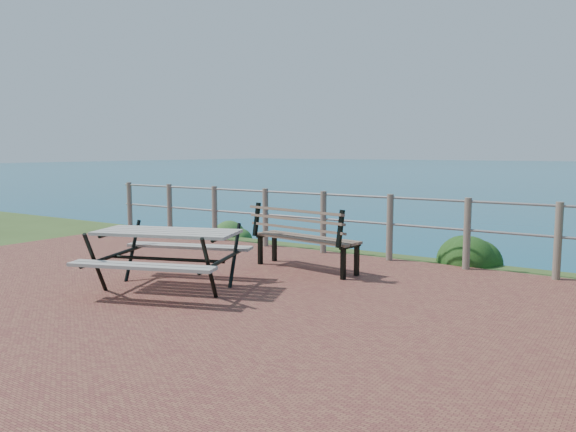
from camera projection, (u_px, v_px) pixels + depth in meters
name	position (u px, v px, depth m)	size (l,w,h in m)	color
ground	(175.00, 299.00, 6.33)	(10.00, 7.00, 0.12)	brown
safety_railing	(323.00, 219.00, 9.04)	(9.40, 0.10, 1.00)	#6B5B4C
picnic_table	(168.00, 253.00, 6.67)	(1.80, 1.37, 0.70)	#9E998D
park_bench	(306.00, 228.00, 7.74)	(1.65, 0.63, 0.91)	brown
shrub_lip_west	(223.00, 236.00, 11.01)	(0.77, 0.77, 0.52)	#215822
shrub_lip_east	(476.00, 263.00, 8.38)	(0.84, 0.84, 0.61)	#1E3E13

